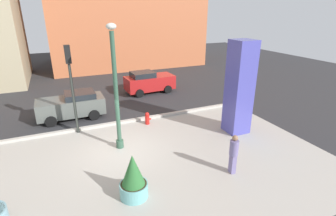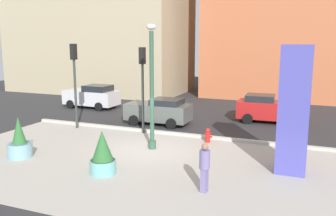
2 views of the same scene
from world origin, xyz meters
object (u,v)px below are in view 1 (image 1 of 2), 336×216
car_intersection (149,82)px  pedestrian_by_curb (234,152)px  art_pillar_blue (239,88)px  potted_plant_near_right (133,179)px  lamp_post (116,92)px  fire_hydrant (147,118)px  car_far_lane (72,105)px  traffic_light_corner (71,76)px

car_intersection → pedestrian_by_curb: 11.96m
art_pillar_blue → potted_plant_near_right: (-6.79, -3.00, -1.72)m
lamp_post → fire_hydrant: (2.16, 2.08, -2.49)m
potted_plant_near_right → car_far_lane: potted_plant_near_right is taller
art_pillar_blue → potted_plant_near_right: size_ratio=2.88×
potted_plant_near_right → traffic_light_corner: 6.91m
traffic_light_corner → fire_hydrant: bearing=-7.2°
lamp_post → art_pillar_blue: lamp_post is taller
potted_plant_near_right → car_intersection: car_intersection is taller
pedestrian_by_curb → traffic_light_corner: bearing=130.2°
fire_hydrant → car_intersection: 6.34m
car_far_lane → potted_plant_near_right: bearing=-81.0°
car_far_lane → pedestrian_by_curb: bearing=-57.9°
fire_hydrant → traffic_light_corner: (-3.89, 0.49, 2.84)m
lamp_post → potted_plant_near_right: bearing=-96.1°
lamp_post → potted_plant_near_right: 4.31m
car_far_lane → pedestrian_by_curb: (5.55, -8.86, 0.14)m
car_far_lane → traffic_light_corner: bearing=-89.0°
traffic_light_corner → pedestrian_by_curb: traffic_light_corner is taller
car_far_lane → art_pillar_blue: bearing=-34.7°
art_pillar_blue → car_intersection: art_pillar_blue is taller
fire_hydrant → car_far_lane: (-3.94, 2.82, 0.46)m
traffic_light_corner → car_far_lane: size_ratio=1.20×
traffic_light_corner → car_far_lane: (-0.04, 2.33, -2.38)m
potted_plant_near_right → pedestrian_by_curb: bearing=-2.8°
pedestrian_by_curb → potted_plant_near_right: bearing=177.2°
car_far_lane → lamp_post: bearing=-70.1°
potted_plant_near_right → car_far_lane: 8.77m
car_far_lane → car_intersection: (6.16, 3.09, 0.05)m
lamp_post → pedestrian_by_curb: bearing=-46.3°
art_pillar_blue → traffic_light_corner: size_ratio=1.05×
potted_plant_near_right → fire_hydrant: potted_plant_near_right is taller
art_pillar_blue → fire_hydrant: bearing=146.2°
car_far_lane → pedestrian_by_curb: pedestrian_by_curb is taller
fire_hydrant → car_far_lane: bearing=144.3°
pedestrian_by_curb → art_pillar_blue: bearing=50.9°
car_intersection → lamp_post: bearing=-118.8°
lamp_post → pedestrian_by_curb: (3.78, -3.96, -1.89)m
art_pillar_blue → traffic_light_corner: art_pillar_blue is taller
art_pillar_blue → fire_hydrant: size_ratio=6.68×
traffic_light_corner → pedestrian_by_curb: bearing=-49.8°
potted_plant_near_right → traffic_light_corner: (-1.33, 6.32, 2.43)m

